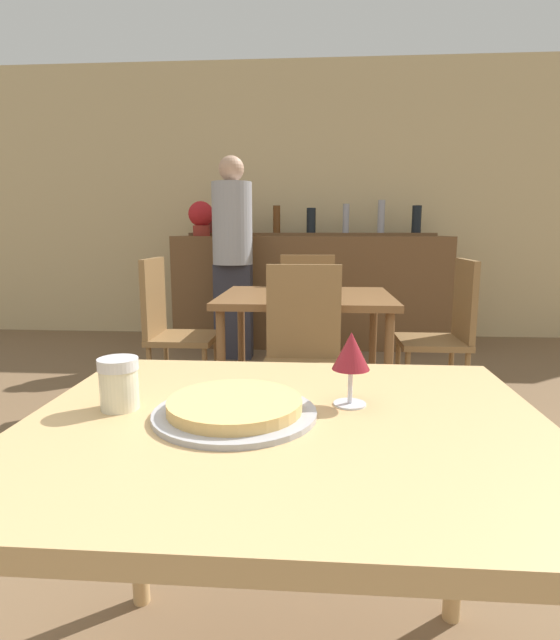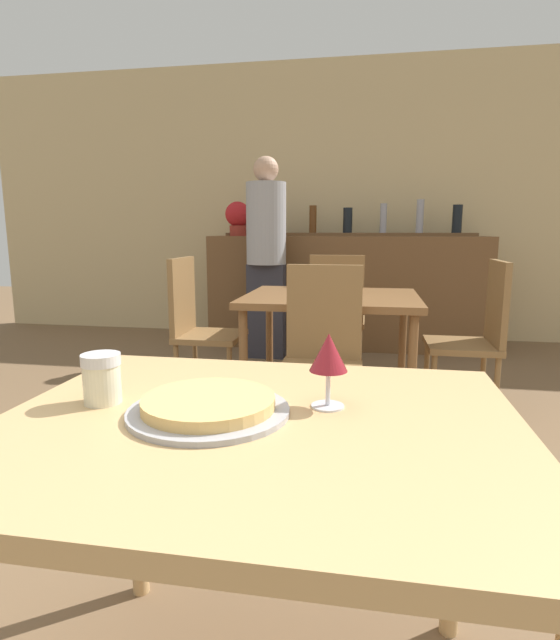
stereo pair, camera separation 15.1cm
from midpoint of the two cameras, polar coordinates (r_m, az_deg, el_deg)
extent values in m
cube|color=#D1B784|center=(5.35, 2.82, 13.27)|extent=(8.00, 0.05, 2.80)
cube|color=tan|center=(1.01, -3.70, -12.33)|extent=(1.04, 0.86, 0.04)
cylinder|color=tan|center=(1.61, -18.88, -18.45)|extent=(0.05, 0.05, 0.70)
cylinder|color=tan|center=(1.54, 16.93, -19.87)|extent=(0.05, 0.05, 0.70)
cube|color=brown|center=(3.04, 1.55, 2.55)|extent=(1.04, 0.87, 0.04)
cylinder|color=brown|center=(2.81, -8.27, -5.78)|extent=(0.05, 0.05, 0.69)
cylinder|color=brown|center=(2.76, 10.72, -6.12)|extent=(0.05, 0.05, 0.69)
cylinder|color=brown|center=(3.52, -5.67, -2.46)|extent=(0.05, 0.05, 0.69)
cylinder|color=brown|center=(3.48, 9.35, -2.67)|extent=(0.05, 0.05, 0.69)
cube|color=brown|center=(4.87, 2.59, 3.33)|extent=(2.60, 0.56, 1.06)
cube|color=brown|center=(4.98, 2.68, 9.76)|extent=(2.39, 0.24, 0.03)
cylinder|color=maroon|center=(5.11, -9.00, 11.08)|extent=(0.08, 0.08, 0.22)
cylinder|color=#9999A3|center=(5.04, -5.17, 11.17)|extent=(0.07, 0.07, 0.22)
cylinder|color=#5B3314|center=(5.00, -1.27, 11.45)|extent=(0.07, 0.07, 0.26)
cylinder|color=black|center=(4.98, 2.69, 11.30)|extent=(0.09, 0.09, 0.24)
cylinder|color=#9999A3|center=(4.98, 6.67, 11.46)|extent=(0.06, 0.06, 0.28)
cylinder|color=#9999A3|center=(5.01, 10.63, 11.55)|extent=(0.07, 0.07, 0.31)
cylinder|color=black|center=(5.06, 14.51, 11.09)|extent=(0.09, 0.09, 0.26)
cube|color=olive|center=(2.42, 0.77, -5.82)|extent=(0.40, 0.40, 0.04)
cube|color=olive|center=(2.54, 1.03, 0.94)|extent=(0.38, 0.04, 0.48)
cylinder|color=olive|center=(2.35, -3.73, -12.27)|extent=(0.03, 0.03, 0.42)
cylinder|color=olive|center=(2.33, 4.77, -12.48)|extent=(0.03, 0.03, 0.42)
cylinder|color=olive|center=(2.67, -2.72, -9.50)|extent=(0.03, 0.03, 0.42)
cylinder|color=olive|center=(2.65, 4.70, -9.65)|extent=(0.03, 0.03, 0.42)
cube|color=olive|center=(3.76, 2.01, -0.06)|extent=(0.40, 0.40, 0.04)
cube|color=olive|center=(3.54, 1.92, 3.54)|extent=(0.38, 0.04, 0.48)
cylinder|color=olive|center=(3.97, 4.54, -2.94)|extent=(0.03, 0.03, 0.42)
cylinder|color=olive|center=(3.98, -0.37, -2.87)|extent=(0.03, 0.03, 0.42)
cylinder|color=olive|center=(3.64, 4.57, -4.15)|extent=(0.03, 0.03, 0.42)
cylinder|color=olive|center=(3.65, -0.79, -4.07)|extent=(0.03, 0.03, 0.42)
cube|color=olive|center=(3.21, -12.30, -2.05)|extent=(0.40, 0.40, 0.04)
cube|color=olive|center=(3.22, -15.58, 2.53)|extent=(0.04, 0.38, 0.48)
cylinder|color=olive|center=(3.07, -9.96, -7.01)|extent=(0.03, 0.03, 0.42)
cylinder|color=olive|center=(3.38, -8.57, -5.33)|extent=(0.03, 0.03, 0.42)
cylinder|color=olive|center=(3.16, -15.98, -6.71)|extent=(0.03, 0.03, 0.42)
cylinder|color=olive|center=(3.47, -14.07, -5.12)|extent=(0.03, 0.03, 0.42)
cube|color=olive|center=(3.15, 15.64, -2.45)|extent=(0.40, 0.40, 0.04)
cube|color=olive|center=(3.14, 19.12, 2.15)|extent=(0.04, 0.38, 0.48)
cylinder|color=olive|center=(3.33, 12.00, -5.67)|extent=(0.03, 0.03, 0.42)
cylinder|color=olive|center=(3.01, 12.87, -7.42)|extent=(0.03, 0.03, 0.42)
cylinder|color=olive|center=(3.40, 17.72, -5.64)|extent=(0.03, 0.03, 0.42)
cylinder|color=olive|center=(3.08, 19.18, -7.34)|extent=(0.03, 0.03, 0.42)
cylinder|color=#A3A3A8|center=(1.03, -9.46, -10.54)|extent=(0.33, 0.33, 0.01)
cylinder|color=#E0B266|center=(1.02, -9.49, -9.60)|extent=(0.27, 0.27, 0.02)
cylinder|color=beige|center=(1.12, -21.65, -7.42)|extent=(0.08, 0.08, 0.08)
cylinder|color=silver|center=(1.11, -21.84, -4.74)|extent=(0.08, 0.08, 0.02)
cube|color=#2D2D38|center=(4.39, -6.30, 0.96)|extent=(0.32, 0.18, 0.82)
cylinder|color=#9E9EA3|center=(4.33, -6.50, 10.88)|extent=(0.34, 0.34, 0.69)
sphere|color=tan|center=(4.36, -6.63, 16.80)|extent=(0.21, 0.21, 0.21)
cylinder|color=silver|center=(1.08, 3.98, -9.61)|extent=(0.07, 0.07, 0.00)
cylinder|color=silver|center=(1.07, 4.01, -7.61)|extent=(0.01, 0.01, 0.07)
cone|color=maroon|center=(1.05, 4.06, -3.57)|extent=(0.08, 0.08, 0.08)
cylinder|color=maroon|center=(4.93, -9.86, 10.02)|extent=(0.16, 0.16, 0.10)
sphere|color=red|center=(4.93, -9.91, 11.86)|extent=(0.24, 0.24, 0.24)
camera|label=1|loc=(0.08, -92.86, -0.51)|focal=28.00mm
camera|label=2|loc=(0.08, 87.14, 0.51)|focal=28.00mm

